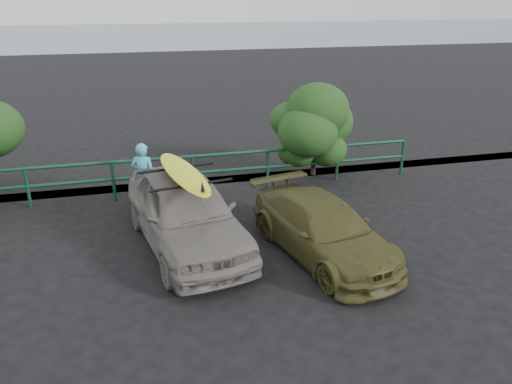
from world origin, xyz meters
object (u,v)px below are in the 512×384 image
olive_vehicle (323,229)px  surfboard (184,173)px  guardrail (154,177)px  man (144,176)px  sedan (186,212)px

olive_vehicle → surfboard: 2.96m
guardrail → man: 0.83m
sedan → surfboard: 0.85m
guardrail → man: man is taller
olive_vehicle → surfboard: (-2.57, 1.04, 1.03)m
sedan → olive_vehicle: size_ratio=1.14×
olive_vehicle → guardrail: bearing=115.5°
guardrail → man: (-0.26, -0.72, 0.30)m
guardrail → olive_vehicle: bearing=-52.1°
sedan → surfboard: size_ratio=1.55×
olive_vehicle → man: bearing=123.5°
man → olive_vehicle: bearing=159.6°
sedan → man: 2.29m
sedan → surfboard: (0.00, 0.00, 0.85)m
sedan → surfboard: bearing=0.0°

